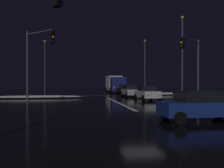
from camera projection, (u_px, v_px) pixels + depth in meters
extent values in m
cube|color=black|center=(142.00, 114.00, 15.70)|extent=(120.00, 120.00, 0.10)
cube|color=white|center=(118.00, 103.00, 23.66)|extent=(0.35, 13.80, 0.01)
cube|color=yellow|center=(103.00, 96.00, 35.11)|extent=(22.00, 0.15, 0.01)
ellipsoid|color=white|center=(35.00, 97.00, 29.77)|extent=(11.84, 1.50, 0.36)
ellipsoid|color=white|center=(161.00, 94.00, 36.99)|extent=(11.10, 1.50, 0.39)
cube|color=silver|center=(147.00, 94.00, 27.07)|extent=(1.80, 4.20, 0.70)
cube|color=black|center=(147.00, 88.00, 27.26)|extent=(1.60, 2.00, 0.55)
cylinder|color=black|center=(160.00, 98.00, 25.69)|extent=(0.22, 0.64, 0.64)
cylinder|color=black|center=(143.00, 98.00, 25.40)|extent=(0.22, 0.64, 0.64)
cylinder|color=black|center=(151.00, 96.00, 28.75)|extent=(0.22, 0.64, 0.64)
cylinder|color=black|center=(136.00, 96.00, 28.46)|extent=(0.22, 0.64, 0.64)
sphere|color=#F9EFC6|center=(160.00, 94.00, 25.08)|extent=(0.22, 0.22, 0.22)
sphere|color=#F9EFC6|center=(147.00, 95.00, 24.87)|extent=(0.22, 0.22, 0.22)
cube|color=#B7B7BC|center=(131.00, 92.00, 32.78)|extent=(1.80, 4.20, 0.70)
cube|color=black|center=(130.00, 87.00, 32.97)|extent=(1.60, 2.00, 0.55)
cylinder|color=black|center=(140.00, 95.00, 31.39)|extent=(0.22, 0.64, 0.64)
cylinder|color=black|center=(127.00, 95.00, 31.11)|extent=(0.22, 0.64, 0.64)
cylinder|color=black|center=(134.00, 94.00, 34.45)|extent=(0.22, 0.64, 0.64)
cylinder|color=black|center=(122.00, 94.00, 34.17)|extent=(0.22, 0.64, 0.64)
sphere|color=#F9EFC6|center=(140.00, 92.00, 30.79)|extent=(0.22, 0.22, 0.22)
sphere|color=#F9EFC6|center=(130.00, 92.00, 30.58)|extent=(0.22, 0.22, 0.22)
cube|color=black|center=(124.00, 90.00, 37.98)|extent=(1.80, 4.20, 0.70)
cube|color=black|center=(124.00, 86.00, 38.17)|extent=(1.60, 2.00, 0.55)
cylinder|color=black|center=(133.00, 93.00, 36.60)|extent=(0.22, 0.64, 0.64)
cylinder|color=black|center=(121.00, 93.00, 36.31)|extent=(0.22, 0.64, 0.64)
cylinder|color=black|center=(128.00, 92.00, 39.66)|extent=(0.22, 0.64, 0.64)
cylinder|color=black|center=(117.00, 92.00, 39.37)|extent=(0.22, 0.64, 0.64)
sphere|color=#F9EFC6|center=(132.00, 91.00, 35.99)|extent=(0.22, 0.22, 0.22)
sphere|color=#F9EFC6|center=(123.00, 91.00, 35.79)|extent=(0.22, 0.22, 0.22)
cube|color=navy|center=(118.00, 84.00, 41.95)|extent=(2.40, 2.20, 2.30)
cube|color=silver|center=(114.00, 83.00, 46.39)|extent=(2.40, 5.00, 2.60)
cylinder|color=black|center=(124.00, 90.00, 42.74)|extent=(0.28, 0.96, 0.96)
cylinder|color=black|center=(111.00, 91.00, 42.36)|extent=(0.28, 0.96, 0.96)
cylinder|color=black|center=(119.00, 90.00, 47.38)|extent=(0.28, 0.96, 0.96)
cylinder|color=black|center=(107.00, 90.00, 47.00)|extent=(0.28, 0.96, 0.96)
sphere|color=#F9EFC6|center=(124.00, 88.00, 40.96)|extent=(0.26, 0.26, 0.26)
sphere|color=#F9EFC6|center=(114.00, 88.00, 40.68)|extent=(0.26, 0.26, 0.26)
cube|color=navy|center=(201.00, 108.00, 12.63)|extent=(4.20, 1.80, 0.70)
cube|color=black|center=(197.00, 96.00, 12.59)|extent=(2.00, 1.60, 0.55)
cylinder|color=black|center=(218.00, 112.00, 13.77)|extent=(0.64, 0.22, 0.64)
cylinder|color=black|center=(166.00, 113.00, 13.28)|extent=(0.64, 0.22, 0.64)
cylinder|color=black|center=(180.00, 118.00, 11.50)|extent=(0.64, 0.22, 0.64)
cylinder|color=#4C4C51|center=(198.00, 71.00, 25.37)|extent=(0.18, 0.18, 6.35)
cylinder|color=#4C4C51|center=(191.00, 40.00, 23.42)|extent=(3.44, 3.44, 0.12)
cube|color=black|center=(182.00, 43.00, 21.51)|extent=(0.46, 0.46, 1.05)
sphere|color=black|center=(181.00, 39.00, 21.37)|extent=(0.22, 0.22, 0.22)
sphere|color=orange|center=(181.00, 43.00, 21.38)|extent=(0.22, 0.22, 0.22)
sphere|color=black|center=(181.00, 47.00, 21.38)|extent=(0.22, 0.22, 0.22)
cylinder|color=#4C4C51|center=(27.00, 67.00, 22.67)|extent=(0.18, 0.18, 6.68)
cylinder|color=#4C4C51|center=(39.00, 32.00, 21.64)|extent=(2.50, 2.50, 0.12)
cube|color=black|center=(52.00, 37.00, 20.64)|extent=(0.46, 0.46, 1.05)
sphere|color=black|center=(53.00, 33.00, 20.55)|extent=(0.22, 0.22, 0.22)
sphere|color=orange|center=(53.00, 37.00, 20.55)|extent=(0.22, 0.22, 0.22)
sphere|color=black|center=(53.00, 41.00, 20.55)|extent=(0.22, 0.22, 0.22)
sphere|color=black|center=(60.00, 3.00, 10.06)|extent=(0.22, 0.22, 0.22)
cylinder|color=#424247|center=(145.00, 67.00, 46.40)|extent=(0.20, 0.20, 9.52)
sphere|color=#F9AD47|center=(145.00, 41.00, 46.34)|extent=(0.44, 0.44, 0.44)
cylinder|color=#424247|center=(182.00, 59.00, 30.60)|extent=(0.20, 0.20, 9.80)
sphere|color=#F9AD47|center=(182.00, 18.00, 30.55)|extent=(0.44, 0.44, 0.44)
cylinder|color=#424247|center=(45.00, 68.00, 43.47)|extent=(0.20, 0.20, 8.94)
sphere|color=#F9AD47|center=(45.00, 41.00, 43.43)|extent=(0.44, 0.44, 0.44)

